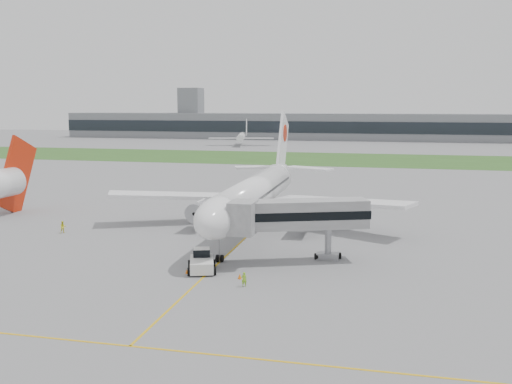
% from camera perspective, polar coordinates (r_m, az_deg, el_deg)
% --- Properties ---
extents(ground, '(600.00, 600.00, 0.00)m').
position_cam_1_polar(ground, '(83.88, -0.73, -4.29)').
color(ground, gray).
rests_on(ground, ground).
extents(apron_markings, '(70.00, 70.00, 0.04)m').
position_cam_1_polar(apron_markings, '(79.17, -1.58, -5.09)').
color(apron_markings, gold).
rests_on(apron_markings, ground).
extents(grass_strip, '(600.00, 50.00, 0.02)m').
position_cam_1_polar(grass_strip, '(201.23, 7.36, 3.30)').
color(grass_strip, '#2D4F1D').
rests_on(grass_strip, ground).
extents(terminal_building, '(320.00, 22.30, 14.00)m').
position_cam_1_polar(terminal_building, '(310.11, 9.39, 6.46)').
color(terminal_building, gray).
rests_on(terminal_building, ground).
extents(control_tower, '(12.00, 12.00, 56.00)m').
position_cam_1_polar(control_tower, '(330.56, -6.46, 5.44)').
color(control_tower, gray).
rests_on(control_tower, ground).
extents(airliner, '(48.13, 53.95, 17.88)m').
position_cam_1_polar(airliner, '(87.47, 0.02, 0.03)').
color(airliner, white).
rests_on(airliner, ground).
extents(pushback_tug, '(4.31, 5.28, 2.40)m').
position_cam_1_polar(pushback_tug, '(66.24, -5.45, -6.91)').
color(pushback_tug, silver).
rests_on(pushback_tug, ground).
extents(jet_bridge, '(16.25, 9.93, 7.79)m').
position_cam_1_polar(jet_bridge, '(68.53, 3.86, -2.35)').
color(jet_bridge, '#A7A7AA').
rests_on(jet_bridge, ground).
extents(safety_cone_left, '(0.36, 0.36, 0.49)m').
position_cam_1_polar(safety_cone_left, '(65.54, -6.94, -7.89)').
color(safety_cone_left, orange).
rests_on(safety_cone_left, ground).
extents(safety_cone_right, '(0.44, 0.44, 0.60)m').
position_cam_1_polar(safety_cone_right, '(63.17, -1.64, -8.41)').
color(safety_cone_right, orange).
rests_on(safety_cone_right, ground).
extents(ground_crew_near, '(0.67, 0.56, 1.57)m').
position_cam_1_polar(ground_crew_near, '(60.48, -1.20, -8.72)').
color(ground_crew_near, '#80C320').
rests_on(ground_crew_near, ground).
extents(ground_crew_far, '(1.11, 1.10, 1.81)m').
position_cam_1_polar(ground_crew_far, '(89.50, -18.74, -3.34)').
color(ground_crew_far, yellow).
rests_on(ground_crew_far, ground).
extents(distant_aircraft_left, '(34.88, 32.14, 11.50)m').
position_cam_1_polar(distant_aircraft_left, '(264.94, -1.48, 4.67)').
color(distant_aircraft_left, white).
rests_on(distant_aircraft_left, ground).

